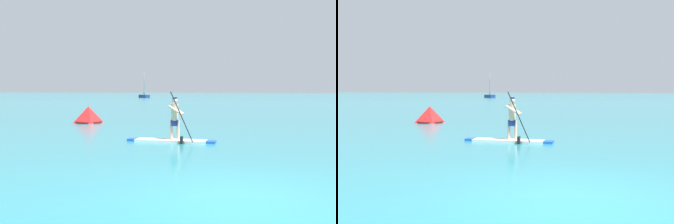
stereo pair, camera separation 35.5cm
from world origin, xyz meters
The scene contains 4 objects.
ground centered at (0.00, 0.00, 0.00)m, with size 440.00×440.00×0.00m, color teal.
paddleboarder_mid_center centered at (-2.84, 6.99, 0.35)m, with size 3.33×0.88×1.93m.
race_marker_buoy centered at (-9.52, 14.17, 0.42)m, with size 1.81×1.81×0.97m.
sailboat_left_horizon centered at (-26.77, 82.42, 0.84)m, with size 3.67×4.27×6.24m.
Camera 1 is at (0.37, -7.25, 1.95)m, focal length 42.34 mm.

